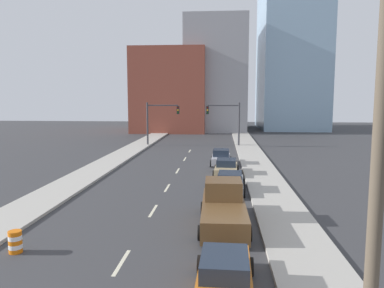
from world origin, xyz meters
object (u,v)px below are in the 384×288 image
object	(u,v)px
pickup_truck_brown	(224,208)
utility_pole_right_near	(380,145)
traffic_signal_left	(157,118)
sedan_gray	(230,183)
sedan_silver	(221,158)
traffic_barrel	(15,242)
sedan_orange	(224,277)
traffic_signal_right	(229,118)
sedan_tan	(226,168)

from	to	relation	value
pickup_truck_brown	utility_pole_right_near	bearing A→B (deg)	-73.69
traffic_signal_left	pickup_truck_brown	xyz separation A→B (m)	(9.00, -31.99, -2.99)
sedan_gray	sedan_silver	bearing A→B (deg)	96.13
traffic_barrel	sedan_gray	distance (m)	14.57
sedan_orange	traffic_signal_left	bearing A→B (deg)	104.50
utility_pole_right_near	traffic_barrel	distance (m)	14.49
utility_pole_right_near	sedan_gray	world-z (taller)	utility_pole_right_near
pickup_truck_brown	sedan_silver	bearing A→B (deg)	89.48
traffic_barrel	sedan_orange	xyz separation A→B (m)	(8.81, -2.77, 0.17)
traffic_barrel	sedan_orange	size ratio (longest dim) A/B	0.20
utility_pole_right_near	sedan_silver	size ratio (longest dim) A/B	2.53
traffic_signal_right	sedan_orange	size ratio (longest dim) A/B	1.25
traffic_barrel	sedan_gray	bearing A→B (deg)	50.41
traffic_signal_left	sedan_tan	distance (m)	21.58
utility_pole_right_near	sedan_tan	world-z (taller)	utility_pole_right_near
utility_pole_right_near	traffic_barrel	xyz separation A→B (m)	(-12.08, 6.25, -5.02)
traffic_barrel	sedan_orange	distance (m)	9.23
traffic_barrel	pickup_truck_brown	world-z (taller)	pickup_truck_brown
utility_pole_right_near	sedan_silver	bearing A→B (deg)	96.93
sedan_orange	sedan_gray	distance (m)	14.00
traffic_signal_right	pickup_truck_brown	bearing A→B (deg)	-91.57
utility_pole_right_near	sedan_orange	world-z (taller)	utility_pole_right_near
traffic_signal_right	sedan_orange	world-z (taller)	traffic_signal_right
utility_pole_right_near	sedan_silver	xyz separation A→B (m)	(-3.44, 28.25, -4.81)
traffic_signal_right	sedan_silver	world-z (taller)	traffic_signal_right
sedan_tan	sedan_orange	bearing A→B (deg)	-88.13
traffic_signal_left	sedan_silver	xyz separation A→B (m)	(8.84, -14.19, -3.20)
sedan_gray	sedan_tan	bearing A→B (deg)	94.57
utility_pole_right_near	sedan_gray	bearing A→B (deg)	99.07
sedan_silver	traffic_barrel	bearing A→B (deg)	-110.54
sedan_silver	traffic_signal_left	bearing A→B (deg)	122.81
utility_pole_right_near	sedan_orange	xyz separation A→B (m)	(-3.27, 3.48, -4.85)
sedan_tan	traffic_signal_left	bearing A→B (deg)	118.54
traffic_signal_left	sedan_gray	size ratio (longest dim) A/B	1.26
traffic_signal_right	traffic_barrel	world-z (taller)	traffic_signal_right
traffic_signal_right	sedan_orange	xyz separation A→B (m)	(-0.87, -38.96, -3.25)
traffic_signal_left	traffic_barrel	bearing A→B (deg)	-89.69
utility_pole_right_near	sedan_gray	xyz separation A→B (m)	(-2.79, 17.48, -4.87)
sedan_orange	pickup_truck_brown	distance (m)	6.97
traffic_signal_right	utility_pole_right_near	world-z (taller)	utility_pole_right_near
traffic_barrel	sedan_silver	size ratio (longest dim) A/B	0.22
traffic_signal_left	traffic_signal_right	bearing A→B (deg)	0.00
traffic_barrel	utility_pole_right_near	bearing A→B (deg)	-27.36
traffic_signal_right	sedan_gray	xyz separation A→B (m)	(-0.40, -24.97, -3.27)
pickup_truck_brown	sedan_gray	size ratio (longest dim) A/B	1.35
utility_pole_right_near	sedan_gray	size ratio (longest dim) A/B	2.27
utility_pole_right_near	sedan_tan	size ratio (longest dim) A/B	2.47
traffic_signal_left	sedan_orange	xyz separation A→B (m)	(9.00, -38.96, -3.25)
traffic_signal_left	sedan_gray	bearing A→B (deg)	-69.20
sedan_gray	sedan_tan	size ratio (longest dim) A/B	1.09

